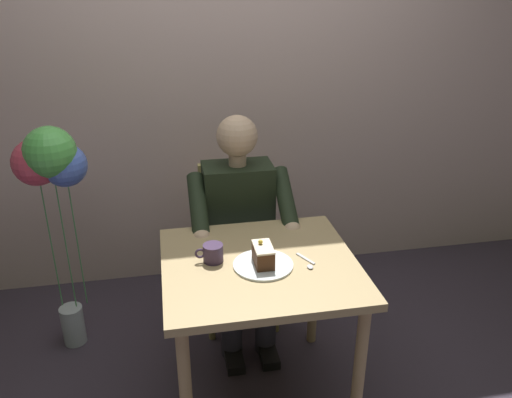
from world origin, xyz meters
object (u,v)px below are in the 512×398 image
at_px(chair, 236,236).
at_px(balloon_display, 52,174).
at_px(coffee_cup, 213,253).
at_px(dining_table, 260,283).
at_px(cake_slice, 263,255).
at_px(dessert_spoon, 308,263).
at_px(seated_person, 241,227).

relative_size(chair, balloon_display, 0.73).
relative_size(chair, coffee_cup, 7.32).
bearing_deg(dining_table, cake_slice, 104.17).
bearing_deg(balloon_display, cake_slice, 146.39).
distance_m(dessert_spoon, balloon_display, 1.28).
distance_m(chair, cake_slice, 0.78).
relative_size(dining_table, coffee_cup, 6.82).
bearing_deg(seated_person, coffee_cup, 67.66).
bearing_deg(cake_slice, dessert_spoon, 174.09).
height_order(chair, cake_slice, chair).
relative_size(seated_person, coffee_cup, 9.97).
bearing_deg(dessert_spoon, seated_person, -70.92).
bearing_deg(balloon_display, coffee_cup, 143.30).
relative_size(dining_table, chair, 0.93).
height_order(chair, balloon_display, balloon_display).
bearing_deg(dessert_spoon, chair, -75.14).
xyz_separation_m(chair, cake_slice, (-0.01, 0.72, 0.29)).
height_order(dessert_spoon, balloon_display, balloon_display).
relative_size(cake_slice, dessert_spoon, 0.93).
height_order(dining_table, dessert_spoon, dessert_spoon).
bearing_deg(dessert_spoon, dining_table, -14.41).
bearing_deg(dessert_spoon, balloon_display, -29.59).
bearing_deg(dining_table, coffee_cup, -13.47).
xyz_separation_m(dining_table, seated_person, (0.00, -0.52, 0.01)).
distance_m(dining_table, cake_slice, 0.16).
height_order(cake_slice, dessert_spoon, cake_slice).
height_order(seated_person, dessert_spoon, seated_person).
height_order(chair, seated_person, seated_person).
distance_m(dining_table, chair, 0.71).
bearing_deg(seated_person, chair, -90.00).
bearing_deg(seated_person, dining_table, 90.00).
relative_size(cake_slice, coffee_cup, 1.08).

